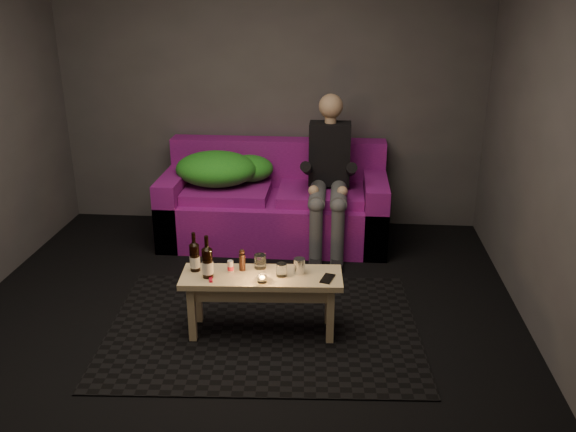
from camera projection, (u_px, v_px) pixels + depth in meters
The scene contains 17 objects.
floor at pixel (233, 342), 4.05m from camera, with size 4.50×4.50×0.00m, color black.
room at pixel (238, 82), 3.90m from camera, with size 4.50×4.50×4.50m.
rug at pixel (263, 327), 4.21m from camera, with size 2.12×1.54×0.01m, color black.
sofa at pixel (275, 205), 5.62m from camera, with size 2.02×0.91×0.87m.
green_blanket at pixel (222, 169), 5.53m from camera, with size 0.89×0.60×0.30m.
person at pixel (329, 172), 5.29m from camera, with size 0.36×0.84×1.35m.
coffee_table at pixel (262, 285), 4.04m from camera, with size 1.08×0.40×0.43m.
beer_bottle_a at pixel (195, 257), 4.04m from camera, with size 0.07×0.07×0.27m.
beer_bottle_b at pixel (207, 262), 3.95m from camera, with size 0.07×0.07×0.29m.
salt_shaker at pixel (230, 266), 4.04m from camera, with size 0.04×0.04×0.08m, color silver.
pepper_mill at pixel (242, 262), 4.06m from camera, with size 0.04×0.04×0.12m, color black.
tumbler_back at pixel (260, 261), 4.10m from camera, with size 0.08×0.08×0.09m, color white.
tealight at pixel (262, 279), 3.91m from camera, with size 0.06×0.06×0.05m.
tumbler_front at pixel (282, 270), 3.98m from camera, with size 0.07×0.07×0.09m, color white.
steel_cup at pixel (299, 266), 4.02m from camera, with size 0.08×0.08×0.10m, color silver.
smartphone at pixel (327, 279), 3.95m from camera, with size 0.07×0.14×0.01m, color black.
red_lighter at pixel (211, 279), 3.94m from camera, with size 0.02×0.08×0.01m, color #B90B27.
Camera 1 is at (0.66, -3.44, 2.23)m, focal length 38.00 mm.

